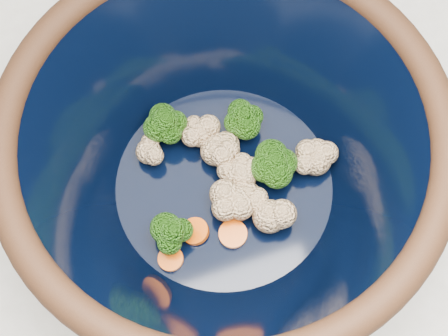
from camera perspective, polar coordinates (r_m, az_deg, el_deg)
The scene contains 4 objects.
ground at distance 1.55m, azimuth 1.68°, elevation -15.14°, with size 3.00×3.00×0.00m, color #9E7A54.
counter at distance 1.11m, azimuth 2.33°, elevation -11.89°, with size 1.20×1.20×0.90m, color beige.
mixing_bowl at distance 0.59m, azimuth -0.00°, elevation 0.66°, with size 0.46×0.46×0.18m.
vegetable_pile at distance 0.62m, azimuth 0.73°, elevation 0.02°, with size 0.20×0.16×0.05m.
Camera 1 is at (-0.11, -0.19, 1.53)m, focal length 50.00 mm.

